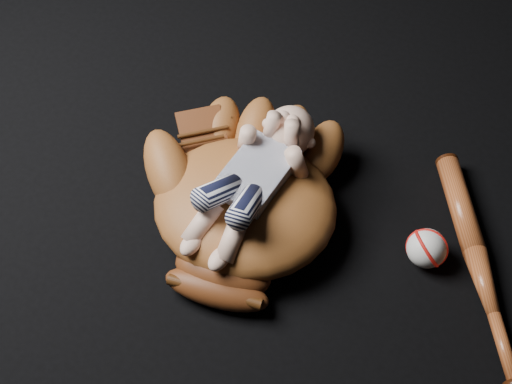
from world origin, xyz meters
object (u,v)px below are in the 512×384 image
Objects in this scene: baseball_glove at (245,200)px; baseball_bat at (479,264)px; baseball at (427,248)px; newborn_baby at (248,182)px.

baseball_glove is 0.47m from baseball_bat.
baseball_glove is 6.62× the size of baseball.
newborn_baby is at bearing -166.91° from baseball_bat.
newborn_baby is at bearing -166.71° from baseball.
baseball is at bearing 3.60° from baseball_glove.
baseball is at bearing 17.13° from newborn_baby.
newborn_baby is 0.37m from baseball.
baseball_glove is at bearing -166.08° from baseball.
baseball_bat is 0.10m from baseball.
baseball_bat is at bearing 12.39° from baseball.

